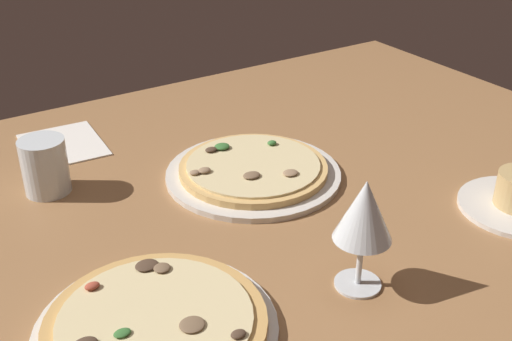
% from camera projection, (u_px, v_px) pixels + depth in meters
% --- Properties ---
extents(dining_table, '(1.50, 1.10, 0.04)m').
position_uv_depth(dining_table, '(259.00, 206.00, 1.07)').
color(dining_table, '#996B42').
rests_on(dining_table, ground).
extents(pizza_main, '(0.30, 0.30, 0.03)m').
position_uv_depth(pizza_main, '(253.00, 170.00, 1.11)').
color(pizza_main, silver).
rests_on(pizza_main, dining_table).
extents(pizza_side, '(0.29, 0.29, 0.03)m').
position_uv_depth(pizza_side, '(156.00, 326.00, 0.77)').
color(pizza_side, silver).
rests_on(pizza_side, dining_table).
extents(wine_glass_near, '(0.08, 0.08, 0.16)m').
position_uv_depth(wine_glass_near, '(364.00, 214.00, 0.80)').
color(wine_glass_near, silver).
rests_on(wine_glass_near, dining_table).
extents(water_glass, '(0.08, 0.08, 0.09)m').
position_uv_depth(water_glass, '(45.00, 170.00, 1.05)').
color(water_glass, silver).
rests_on(water_glass, dining_table).
extents(paper_menu, '(0.15, 0.18, 0.00)m').
position_uv_depth(paper_menu, '(63.00, 145.00, 1.22)').
color(paper_menu, white).
rests_on(paper_menu, dining_table).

